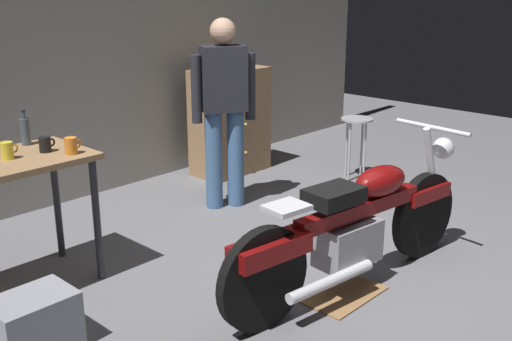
# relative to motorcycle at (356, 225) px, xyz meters

# --- Properties ---
(ground_plane) EXTENTS (12.00, 12.00, 0.00)m
(ground_plane) POSITION_rel_motorcycle_xyz_m (-0.06, 0.14, -0.45)
(ground_plane) COLOR slate
(back_wall) EXTENTS (8.00, 0.12, 3.10)m
(back_wall) POSITION_rel_motorcycle_xyz_m (-0.06, 2.94, 1.10)
(back_wall) COLOR gray
(back_wall) RESTS_ON ground_plane
(motorcycle) EXTENTS (2.18, 0.60, 1.00)m
(motorcycle) POSITION_rel_motorcycle_xyz_m (0.00, 0.00, 0.00)
(motorcycle) COLOR black
(motorcycle) RESTS_ON ground_plane
(person_standing) EXTENTS (0.51, 0.38, 1.67)m
(person_standing) POSITION_rel_motorcycle_xyz_m (0.49, 1.74, 0.48)
(person_standing) COLOR #436692
(person_standing) RESTS_ON ground_plane
(shop_stool) EXTENTS (0.32, 0.32, 0.64)m
(shop_stool) POSITION_rel_motorcycle_xyz_m (1.95, 1.32, 0.05)
(shop_stool) COLOR #B2B2B7
(shop_stool) RESTS_ON ground_plane
(wooden_dresser) EXTENTS (0.80, 0.47, 1.10)m
(wooden_dresser) POSITION_rel_motorcycle_xyz_m (1.26, 2.44, 0.10)
(wooden_dresser) COLOR #99724C
(wooden_dresser) RESTS_ON ground_plane
(drip_tray) EXTENTS (0.56, 0.40, 0.01)m
(drip_tray) POSITION_rel_motorcycle_xyz_m (-0.14, 0.01, -0.44)
(drip_tray) COLOR olive
(drip_tray) RESTS_ON ground_plane
(storage_bin) EXTENTS (0.44, 0.32, 0.34)m
(storage_bin) POSITION_rel_motorcycle_xyz_m (-1.83, 0.85, -0.28)
(storage_bin) COLOR gray
(storage_bin) RESTS_ON ground_plane
(mug_yellow_tall) EXTENTS (0.11, 0.07, 0.11)m
(mug_yellow_tall) POSITION_rel_motorcycle_xyz_m (-1.52, 1.60, 0.51)
(mug_yellow_tall) COLOR yellow
(mug_yellow_tall) RESTS_ON workbench
(mug_black_matte) EXTENTS (0.11, 0.08, 0.10)m
(mug_black_matte) POSITION_rel_motorcycle_xyz_m (-1.27, 1.58, 0.50)
(mug_black_matte) COLOR black
(mug_black_matte) RESTS_ON workbench
(mug_orange_travel) EXTENTS (0.12, 0.08, 0.11)m
(mug_orange_travel) POSITION_rel_motorcycle_xyz_m (-1.18, 1.41, 0.51)
(mug_orange_travel) COLOR orange
(mug_orange_travel) RESTS_ON workbench
(bottle) EXTENTS (0.06, 0.06, 0.24)m
(bottle) POSITION_rel_motorcycle_xyz_m (-1.27, 1.84, 0.55)
(bottle) COLOR #3F4C59
(bottle) RESTS_ON workbench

